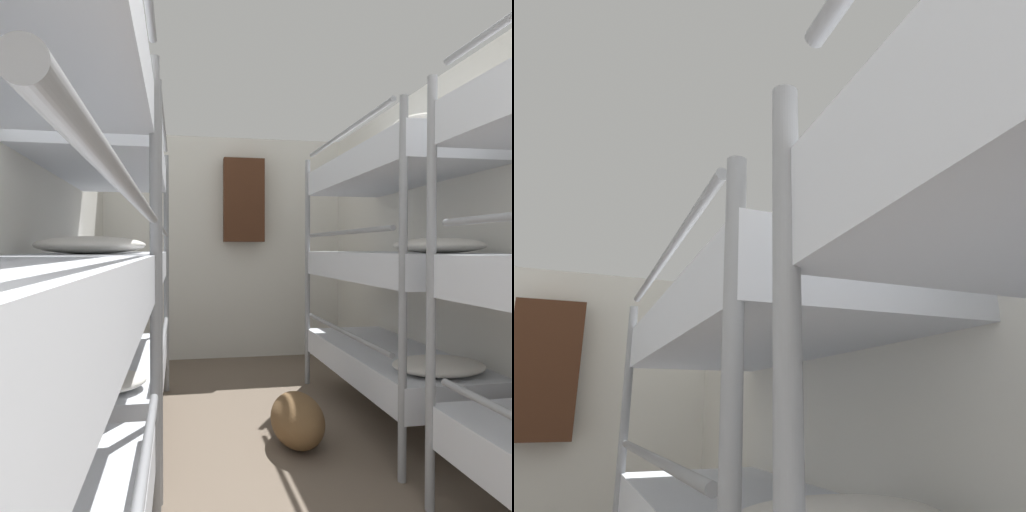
# 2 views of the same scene
# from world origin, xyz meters

# --- Properties ---
(hanging_coat) EXTENTS (0.44, 0.12, 0.90)m
(hanging_coat) POSITION_xyz_m (0.18, 5.30, 1.74)
(hanging_coat) COLOR #472819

